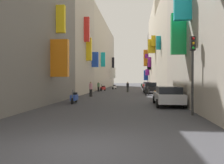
# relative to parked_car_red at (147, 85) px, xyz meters

# --- Properties ---
(ground_plane) EXTENTS (140.00, 140.00, 0.00)m
(ground_plane) POSITION_rel_parked_car_red_xyz_m (-3.89, -9.76, -0.74)
(ground_plane) COLOR #38383D
(building_left_near) EXTENTS (7.37, 17.31, 15.18)m
(building_left_near) POSITION_rel_parked_car_red_xyz_m (-11.88, -31.11, 6.85)
(building_left_near) COLOR slate
(building_left_near) RESTS_ON ground
(building_left_mid_a) EXTENTS (6.97, 11.11, 20.22)m
(building_left_mid_a) POSITION_rel_parked_car_red_xyz_m (-11.88, -16.90, 9.36)
(building_left_mid_a) COLOR #B2A899
(building_left_mid_a) RESTS_ON ground
(building_left_mid_b) EXTENTS (7.28, 31.58, 14.46)m
(building_left_mid_b) POSITION_rel_parked_car_red_xyz_m (-11.88, 4.45, 6.49)
(building_left_mid_b) COLOR #BCB29E
(building_left_mid_b) RESTS_ON ground
(building_right_mid_a) EXTENTS (7.27, 16.21, 13.35)m
(building_right_mid_a) POSITION_rel_parked_car_red_xyz_m (4.10, -13.11, 5.94)
(building_right_mid_a) COLOR #BCB29E
(building_right_mid_a) RESTS_ON ground
(building_right_mid_b) EXTENTS (6.95, 18.49, 16.96)m
(building_right_mid_b) POSITION_rel_parked_car_red_xyz_m (4.11, 4.24, 7.74)
(building_right_mid_b) COLOR #BCB29E
(building_right_mid_b) RESTS_ON ground
(building_right_mid_c) EXTENTS (7.24, 6.76, 14.64)m
(building_right_mid_c) POSITION_rel_parked_car_red_xyz_m (4.07, 16.86, 6.58)
(building_right_mid_c) COLOR slate
(building_right_mid_c) RESTS_ON ground
(parked_car_red) EXTENTS (1.87, 4.29, 1.38)m
(parked_car_red) POSITION_rel_parked_car_red_xyz_m (0.00, 0.00, 0.00)
(parked_car_red) COLOR #B21E1E
(parked_car_red) RESTS_ON ground
(parked_car_silver) EXTENTS (1.97, 4.30, 1.42)m
(parked_car_silver) POSITION_rel_parked_car_red_xyz_m (0.05, -29.29, 0.02)
(parked_car_silver) COLOR #B7B7BC
(parked_car_silver) RESTS_ON ground
(parked_car_black) EXTENTS (1.89, 4.19, 1.49)m
(parked_car_black) POSITION_rel_parked_car_red_xyz_m (-0.29, -14.58, 0.04)
(parked_car_black) COLOR black
(parked_car_black) RESTS_ON ground
(scooter_blue) EXTENTS (0.52, 1.96, 1.13)m
(scooter_blue) POSITION_rel_parked_car_red_xyz_m (-7.29, -28.43, -0.27)
(scooter_blue) COLOR #2D4CAD
(scooter_blue) RESTS_ON ground
(scooter_red) EXTENTS (0.78, 1.77, 1.13)m
(scooter_red) POSITION_rel_parked_car_red_xyz_m (-7.71, -9.93, -0.27)
(scooter_red) COLOR red
(scooter_red) RESTS_ON ground
(scooter_white) EXTENTS (0.77, 1.82, 1.13)m
(scooter_white) POSITION_rel_parked_car_red_xyz_m (-6.39, -3.97, -0.27)
(scooter_white) COLOR silver
(scooter_white) RESTS_ON ground
(scooter_black) EXTENTS (0.69, 1.87, 1.13)m
(scooter_black) POSITION_rel_parked_car_red_xyz_m (-0.94, -18.77, -0.27)
(scooter_black) COLOR black
(scooter_black) RESTS_ON ground
(scooter_green) EXTENTS (0.50, 1.83, 1.13)m
(scooter_green) POSITION_rel_parked_car_red_xyz_m (-0.82, 6.31, -0.27)
(scooter_green) COLOR #287F3D
(scooter_green) RESTS_ON ground
(scooter_orange) EXTENTS (0.73, 1.78, 1.13)m
(scooter_orange) POSITION_rel_parked_car_red_xyz_m (0.02, -21.39, -0.27)
(scooter_orange) COLOR orange
(scooter_orange) RESTS_ON ground
(pedestrian_crossing) EXTENTS (0.54, 0.54, 1.55)m
(pedestrian_crossing) POSITION_rel_parked_car_red_xyz_m (-8.18, -11.54, 0.03)
(pedestrian_crossing) COLOR black
(pedestrian_crossing) RESTS_ON ground
(pedestrian_near_left) EXTENTS (0.51, 0.51, 1.55)m
(pedestrian_near_left) POSITION_rel_parked_car_red_xyz_m (-3.51, -13.03, 0.03)
(pedestrian_near_left) COLOR #3B3B3B
(pedestrian_near_left) RESTS_ON ground
(pedestrian_near_right) EXTENTS (0.50, 0.50, 1.69)m
(pedestrian_near_right) POSITION_rel_parked_car_red_xyz_m (-7.32, -21.63, 0.11)
(pedestrian_near_right) COLOR black
(pedestrian_near_right) RESTS_ON ground
(traffic_light_near_corner) EXTENTS (0.26, 0.34, 4.25)m
(traffic_light_near_corner) POSITION_rel_parked_car_red_xyz_m (0.73, -33.52, 2.16)
(traffic_light_near_corner) COLOR #2D2D2D
(traffic_light_near_corner) RESTS_ON ground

